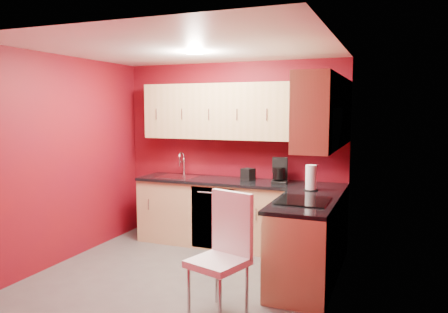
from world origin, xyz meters
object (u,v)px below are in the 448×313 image
Objects in this scene: napkin_holder at (248,174)px; dining_chair at (218,256)px; sink at (178,174)px; coffee_maker at (280,171)px; paper_towel at (311,178)px; microwave at (317,129)px.

napkin_holder is 0.14× the size of dining_chair.
coffee_maker is at bearing -0.24° from sink.
dining_chair is at bearing -53.96° from sink.
coffee_maker is at bearing 143.35° from paper_towel.
microwave reaches higher than coffee_maker.
napkin_holder is at bearing 161.94° from coffee_maker.
sink is 0.47× the size of dining_chair.
microwave is at bearing -67.97° from coffee_maker.
sink reaches higher than coffee_maker.
sink is 1.02m from napkin_holder.
sink is at bearing 154.40° from microwave.
coffee_maker is 1.09× the size of paper_towel.
microwave is 1.60m from dining_chair.
dining_chair is (-0.69, -0.92, -1.11)m from microwave.
napkin_holder is at bearing 3.09° from sink.
sink is 3.27× the size of napkin_holder.
coffee_maker reaches higher than napkin_holder.
paper_towel is (-0.16, 0.65, -0.60)m from microwave.
paper_towel reaches higher than dining_chair.
sink is (-2.09, 1.00, -0.72)m from microwave.
microwave reaches higher than dining_chair.
microwave is 1.46× the size of sink.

